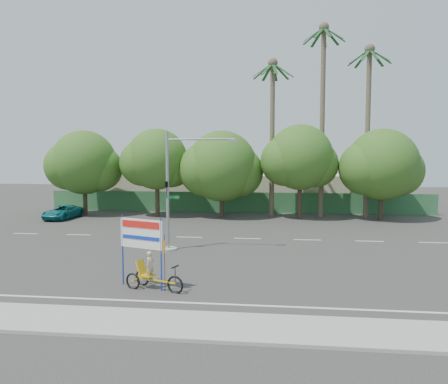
# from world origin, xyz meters

# --- Properties ---
(ground) EXTENTS (120.00, 120.00, 0.00)m
(ground) POSITION_xyz_m (0.00, 0.00, 0.00)
(ground) COLOR #33302D
(ground) RESTS_ON ground
(sidewalk_near) EXTENTS (50.00, 2.40, 0.12)m
(sidewalk_near) POSITION_xyz_m (0.00, -7.50, 0.06)
(sidewalk_near) COLOR gray
(sidewalk_near) RESTS_ON ground
(fence) EXTENTS (38.00, 0.08, 2.00)m
(fence) POSITION_xyz_m (0.00, 21.50, 1.00)
(fence) COLOR #336B3D
(fence) RESTS_ON ground
(building_left) EXTENTS (12.00, 8.00, 4.00)m
(building_left) POSITION_xyz_m (-10.00, 26.00, 2.00)
(building_left) COLOR beige
(building_left) RESTS_ON ground
(building_right) EXTENTS (14.00, 8.00, 3.60)m
(building_right) POSITION_xyz_m (8.00, 26.00, 1.80)
(building_right) COLOR beige
(building_right) RESTS_ON ground
(tree_far_left) EXTENTS (7.14, 6.00, 7.96)m
(tree_far_left) POSITION_xyz_m (-14.05, 18.00, 4.76)
(tree_far_left) COLOR #473828
(tree_far_left) RESTS_ON ground
(tree_left) EXTENTS (6.66, 5.60, 8.07)m
(tree_left) POSITION_xyz_m (-7.05, 18.00, 5.06)
(tree_left) COLOR #473828
(tree_left) RESTS_ON ground
(tree_center) EXTENTS (7.62, 6.40, 7.85)m
(tree_center) POSITION_xyz_m (-1.05, 18.00, 4.47)
(tree_center) COLOR #473828
(tree_center) RESTS_ON ground
(tree_right) EXTENTS (6.90, 5.80, 8.36)m
(tree_right) POSITION_xyz_m (5.95, 18.00, 5.24)
(tree_right) COLOR #473828
(tree_right) RESTS_ON ground
(tree_far_right) EXTENTS (7.38, 6.20, 7.94)m
(tree_far_right) POSITION_xyz_m (12.95, 18.00, 4.64)
(tree_far_right) COLOR #473828
(tree_far_right) RESTS_ON ground
(palm_tall) EXTENTS (3.73, 3.79, 17.45)m
(palm_tall) POSITION_xyz_m (8.00, 19.50, 10.46)
(palm_tall) COLOR #70604C
(palm_tall) RESTS_ON ground
(palm_mid) EXTENTS (3.73, 3.79, 15.45)m
(palm_mid) POSITION_xyz_m (12.00, 19.50, 9.40)
(palm_mid) COLOR #70604C
(palm_mid) RESTS_ON ground
(palm_short) EXTENTS (3.73, 3.79, 14.45)m
(palm_short) POSITION_xyz_m (3.50, 19.50, 8.86)
(palm_short) COLOR #70604C
(palm_short) RESTS_ON ground
(traffic_signal) EXTENTS (4.72, 1.10, 7.00)m
(traffic_signal) POSITION_xyz_m (-2.20, 3.98, 2.92)
(traffic_signal) COLOR gray
(traffic_signal) RESTS_ON ground
(trike_billboard) EXTENTS (2.98, 1.38, 3.09)m
(trike_billboard) POSITION_xyz_m (-1.49, -3.59, 1.24)
(trike_billboard) COLOR black
(trike_billboard) RESTS_ON ground
(pickup_truck) EXTENTS (2.25, 4.49, 1.22)m
(pickup_truck) POSITION_xyz_m (-14.92, 15.28, 0.61)
(pickup_truck) COLOR #0F686D
(pickup_truck) RESTS_ON ground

